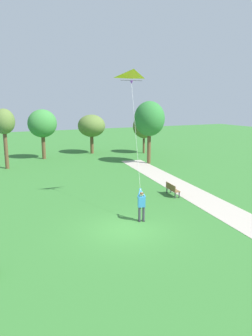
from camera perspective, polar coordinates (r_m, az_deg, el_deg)
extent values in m
plane|color=#33702D|center=(17.32, -0.07, -10.94)|extent=(120.00, 120.00, 0.00)
cube|color=#ADA393|center=(22.57, 14.30, -5.78)|extent=(6.48, 32.04, 0.02)
cube|color=#232328|center=(18.42, 2.39, -9.41)|extent=(0.17, 0.26, 0.06)
cylinder|color=#383842|center=(18.26, 2.41, -8.20)|extent=(0.14, 0.14, 0.82)
cube|color=#232328|center=(18.47, 3.13, -9.36)|extent=(0.17, 0.26, 0.06)
cylinder|color=#383842|center=(18.30, 3.16, -8.16)|extent=(0.14, 0.14, 0.82)
cube|color=teal|center=(18.05, 2.81, -6.06)|extent=(0.45, 0.33, 0.60)
sphere|color=#DBB28E|center=(17.91, 2.82, -4.66)|extent=(0.22, 0.22, 0.22)
ellipsoid|color=#4C3319|center=(17.89, 2.83, -4.56)|extent=(0.28, 0.28, 0.13)
cylinder|color=teal|center=(18.10, 2.41, -4.51)|extent=(0.46, 0.45, 0.43)
cylinder|color=teal|center=(18.14, 2.96, -4.48)|extent=(0.21, 0.56, 0.43)
sphere|color=#DBB28E|center=(18.24, 2.59, -3.97)|extent=(0.10, 0.10, 0.10)
pyramid|color=yellow|center=(20.30, 1.41, 16.14)|extent=(1.58, 0.78, 0.56)
cone|color=purple|center=(20.59, 1.00, 15.08)|extent=(0.21, 0.21, 0.22)
cylinder|color=black|center=(20.59, 1.01, 15.39)|extent=(1.47, 0.10, 0.02)
cylinder|color=silver|center=(19.15, 1.76, 6.07)|extent=(0.89, 2.95, 6.08)
cube|color=brown|center=(23.35, 8.40, -3.81)|extent=(0.63, 1.54, 0.05)
cube|color=brown|center=(23.21, 8.00, -3.32)|extent=(0.23, 1.49, 0.40)
cube|color=#2D2D33|center=(24.05, 8.02, -3.89)|extent=(0.07, 0.07, 0.45)
cube|color=#2D2D33|center=(23.92, 7.33, -3.96)|extent=(0.07, 0.07, 0.45)
cube|color=#2D2D33|center=(22.91, 9.49, -4.74)|extent=(0.07, 0.07, 0.45)
cube|color=#2D2D33|center=(22.77, 8.77, -4.82)|extent=(0.07, 0.07, 0.45)
cylinder|color=brown|center=(41.86, 3.20, 4.33)|extent=(0.28, 0.28, 2.43)
ellipsoid|color=#567033|center=(41.63, 3.24, 7.42)|extent=(2.86, 3.07, 3.00)
cylinder|color=brown|center=(34.21, -20.67, 3.10)|extent=(0.38, 0.38, 3.87)
ellipsoid|color=#567033|center=(33.93, -21.02, 7.79)|extent=(2.13, 2.25, 2.51)
cylinder|color=brown|center=(41.83, -6.12, 4.39)|extent=(0.44, 0.44, 2.59)
ellipsoid|color=#567033|center=(41.59, -6.19, 7.52)|extent=(3.49, 3.76, 2.85)
cylinder|color=brown|center=(38.82, -14.53, 3.82)|extent=(0.43, 0.43, 3.03)
ellipsoid|color=#387F38|center=(38.55, -14.74, 7.71)|extent=(3.35, 2.88, 3.24)
cylinder|color=brown|center=(34.88, 4.13, 3.73)|extent=(0.40, 0.40, 3.56)
ellipsoid|color=#2D7533|center=(34.58, 4.20, 8.79)|extent=(3.23, 3.47, 3.72)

